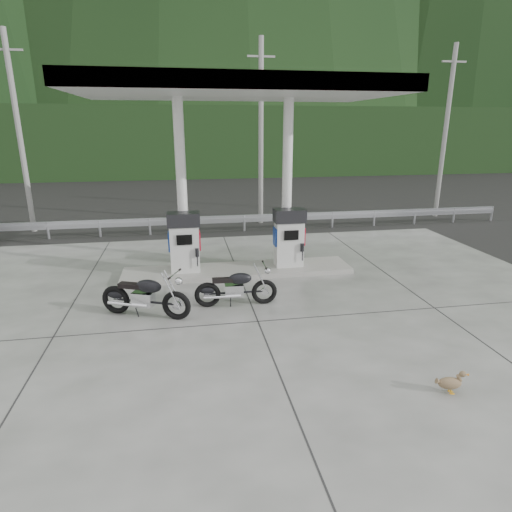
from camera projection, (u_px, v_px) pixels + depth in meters
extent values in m
plane|color=black|center=(251.00, 305.00, 10.92)|extent=(160.00, 160.00, 0.00)
cube|color=#63635E|center=(251.00, 305.00, 10.92)|extent=(18.00, 14.00, 0.02)
cube|color=gray|center=(238.00, 270.00, 13.25)|extent=(7.00, 1.40, 0.15)
cylinder|color=white|center=(182.00, 187.00, 12.61)|extent=(0.30, 0.30, 5.00)
cylinder|color=white|center=(287.00, 184.00, 13.13)|extent=(0.30, 0.30, 5.00)
cube|color=silver|center=(236.00, 88.00, 11.70)|extent=(8.50, 5.00, 0.40)
cube|color=black|center=(215.00, 216.00, 21.75)|extent=(60.00, 7.00, 0.01)
cylinder|color=gray|center=(20.00, 136.00, 17.39)|extent=(0.22, 0.22, 8.00)
cylinder|color=gray|center=(261.00, 135.00, 19.03)|extent=(0.22, 0.22, 8.00)
cylinder|color=gray|center=(445.00, 134.00, 20.50)|extent=(0.22, 0.22, 8.00)
cube|color=black|center=(197.00, 142.00, 38.30)|extent=(80.00, 6.00, 6.00)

